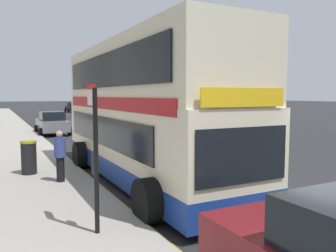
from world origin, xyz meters
name	(u,v)px	position (x,y,z in m)	size (l,w,h in m)	color
ground_plane	(65,121)	(0.00, 32.00, 0.00)	(260.00, 260.00, 0.00)	#28282B
double_decker_bus	(142,117)	(-2.46, 4.78, 2.06)	(3.19, 10.09, 4.40)	beige
bus_bay_markings	(138,179)	(-2.58, 4.90, 0.01)	(2.84, 13.58, 0.01)	gold
bus_stop_sign	(95,147)	(-5.03, 0.94, 1.79)	(0.09, 0.51, 2.83)	black
parked_car_grey_across	(52,123)	(-3.07, 19.71, 0.80)	(2.09, 4.20, 1.62)	slate
parked_car_teal_far	(83,111)	(2.92, 36.20, 0.80)	(2.09, 4.20, 1.62)	#196066
parked_car_black_ahead	(73,107)	(4.83, 51.64, 0.80)	(2.09, 4.20, 1.62)	black
pedestrian_waiting_near_sign	(60,154)	(-4.97, 5.19, 0.98)	(0.34, 0.34, 1.56)	black
litter_bin	(29,157)	(-5.73, 6.72, 0.70)	(0.51, 0.51, 1.12)	black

